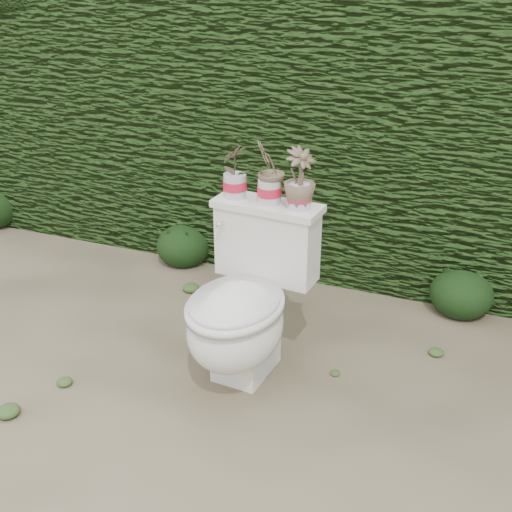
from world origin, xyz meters
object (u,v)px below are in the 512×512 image
at_px(potted_plant_center, 270,174).
at_px(potted_plant_right, 300,181).
at_px(toilet, 244,307).
at_px(potted_plant_left, 235,172).

bearing_deg(potted_plant_center, potted_plant_right, 93.22).
xyz_separation_m(toilet, potted_plant_left, (-0.15, 0.25, 0.54)).
bearing_deg(potted_plant_left, potted_plant_center, 105.52).
relative_size(potted_plant_center, potted_plant_right, 1.08).
bearing_deg(toilet, potted_plant_left, 124.74).
bearing_deg(potted_plant_left, potted_plant_right, 105.52).
height_order(toilet, potted_plant_right, potted_plant_right).
bearing_deg(potted_plant_right, toilet, 174.98).
distance_m(toilet, potted_plant_right, 0.62).
bearing_deg(potted_plant_right, potted_plant_center, 117.50).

